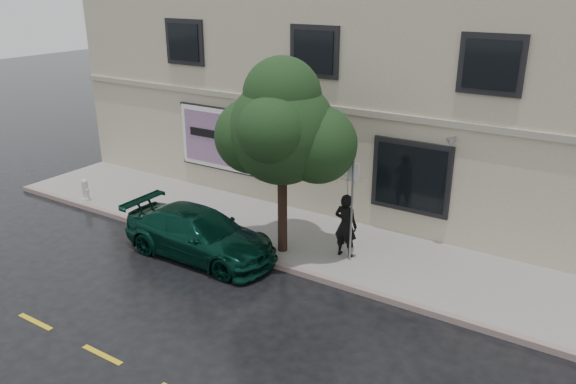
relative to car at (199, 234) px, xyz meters
The scene contains 12 objects.
ground 1.68m from the car, 38.03° to the right, with size 90.00×90.00×0.00m, color black.
sidewalk 2.66m from the car, 62.00° to the left, with size 20.00×3.50×0.15m, color gray.
curb 1.46m from the car, 24.08° to the left, with size 20.00×0.18×0.16m, color gray.
road_marking 4.66m from the car, 74.68° to the right, with size 19.00×0.12×0.01m, color gold.
building 8.62m from the car, 81.35° to the left, with size 20.00×8.12×7.00m.
billboard 4.65m from the car, 116.53° to the left, with size 4.30×0.16×2.20m.
car is the anchor object (origin of this frame).
pedestrian 3.98m from the car, 28.30° to the left, with size 0.64×0.42×1.77m, color black.
umbrella 4.27m from the car, 28.30° to the left, with size 0.89×0.89×0.66m, color black.
street_tree 3.65m from the car, 33.33° to the left, with size 2.77×2.77×4.77m.
fire_hydrant 5.84m from the car, behind, with size 0.31×0.29×0.76m.
sign_pole 4.25m from the car, 24.68° to the left, with size 0.34×0.06×2.77m.
Camera 1 is at (8.27, -9.48, 7.12)m, focal length 35.00 mm.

